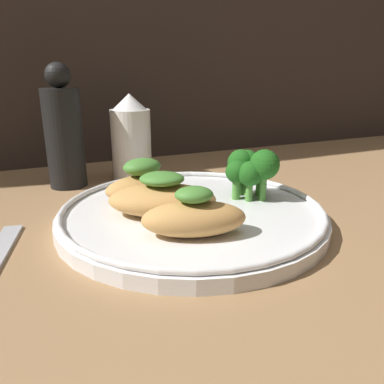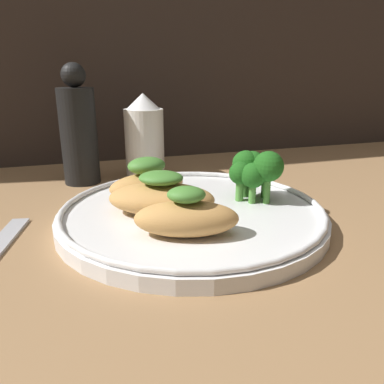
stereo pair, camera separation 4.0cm
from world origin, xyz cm
name	(u,v)px [view 1 (the left image)]	position (x,y,z in cm)	size (l,w,h in cm)	color
ground_plane	(192,226)	(0.00, 0.00, -0.50)	(180.00, 180.00, 1.00)	#936D47
plate	(192,213)	(0.00, 0.00, 0.99)	(28.51, 28.51, 2.00)	white
grilled_meat_front	(194,216)	(-2.43, -5.98, 3.18)	(10.39, 7.06, 4.58)	tan
grilled_meat_middle	(161,197)	(-3.33, 0.40, 3.20)	(12.59, 9.97, 4.53)	tan
grilled_meat_back	(143,182)	(-3.68, 5.83, 3.31)	(9.76, 6.05, 4.76)	tan
broccoli_bunch	(252,168)	(7.95, 0.98, 5.01)	(6.17, 6.09, 5.96)	#4C8E38
sauce_bottle	(131,139)	(-1.33, 19.28, 6.02)	(5.82, 5.82, 12.59)	white
pepper_grinder	(64,133)	(-10.68, 19.28, 7.52)	(5.09, 5.09, 16.77)	black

